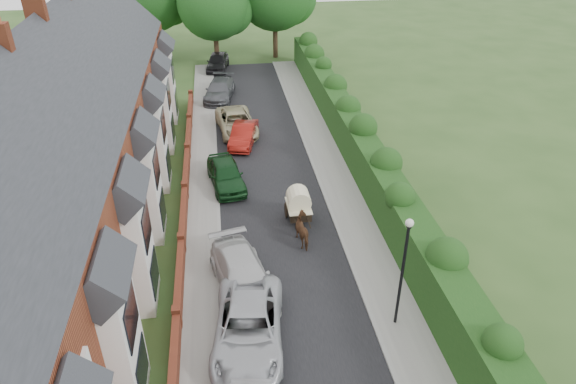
# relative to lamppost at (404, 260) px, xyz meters

# --- Properties ---
(road) EXTENTS (6.00, 58.00, 0.02)m
(road) POSITION_rel_lamppost_xyz_m (-3.90, 7.00, -3.29)
(road) COLOR black
(road) RESTS_ON ground
(pavement_hedge_side) EXTENTS (2.20, 58.00, 0.12)m
(pavement_hedge_side) POSITION_rel_lamppost_xyz_m (0.20, 7.00, -3.24)
(pavement_hedge_side) COLOR gray
(pavement_hedge_side) RESTS_ON ground
(pavement_house_side) EXTENTS (1.70, 58.00, 0.12)m
(pavement_house_side) POSITION_rel_lamppost_xyz_m (-7.75, 7.00, -3.24)
(pavement_house_side) COLOR gray
(pavement_house_side) RESTS_ON ground
(kerb_hedge_side) EXTENTS (0.18, 58.00, 0.13)m
(kerb_hedge_side) POSITION_rel_lamppost_xyz_m (-0.85, 7.00, -3.23)
(kerb_hedge_side) COLOR gray
(kerb_hedge_side) RESTS_ON ground
(kerb_house_side) EXTENTS (0.18, 58.00, 0.13)m
(kerb_house_side) POSITION_rel_lamppost_xyz_m (-6.95, 7.00, -3.23)
(kerb_house_side) COLOR gray
(kerb_house_side) RESTS_ON ground
(hedge) EXTENTS (2.10, 58.00, 2.85)m
(hedge) POSITION_rel_lamppost_xyz_m (2.00, 7.00, -1.70)
(hedge) COLOR #143812
(hedge) RESTS_ON ground
(terrace_row) EXTENTS (9.05, 40.50, 11.50)m
(terrace_row) POSITION_rel_lamppost_xyz_m (-14.27, 5.98, 1.18)
(terrace_row) COLOR brown
(terrace_row) RESTS_ON ground
(garden_wall_row) EXTENTS (0.35, 40.35, 1.10)m
(garden_wall_row) POSITION_rel_lamppost_xyz_m (-8.75, 6.00, -2.84)
(garden_wall_row) COLOR brown
(garden_wall_row) RESTS_ON ground
(lamppost) EXTENTS (0.32, 0.32, 5.16)m
(lamppost) POSITION_rel_lamppost_xyz_m (0.00, 0.00, 0.00)
(lamppost) COLOR black
(lamppost) RESTS_ON ground
(tree_far_left) EXTENTS (7.14, 6.80, 9.29)m
(tree_far_left) POSITION_rel_lamppost_xyz_m (-6.05, 36.08, 2.41)
(tree_far_left) COLOR #332316
(tree_far_left) RESTS_ON ground
(car_silver_b) EXTENTS (3.29, 5.99, 1.59)m
(car_silver_b) POSITION_rel_lamppost_xyz_m (-5.97, -0.12, -2.50)
(car_silver_b) COLOR #B6B8BE
(car_silver_b) RESTS_ON ground
(car_white) EXTENTS (3.24, 5.59, 1.52)m
(car_white) POSITION_rel_lamppost_xyz_m (-5.99, 3.00, -2.54)
(car_white) COLOR silver
(car_white) RESTS_ON ground
(car_green) EXTENTS (2.50, 4.78, 1.55)m
(car_green) POSITION_rel_lamppost_xyz_m (-6.40, 12.20, -2.52)
(car_green) COLOR #103817
(car_green) RESTS_ON ground
(car_red) EXTENTS (2.42, 4.42, 1.38)m
(car_red) POSITION_rel_lamppost_xyz_m (-5.00, 17.80, -2.61)
(car_red) COLOR maroon
(car_red) RESTS_ON ground
(car_beige) EXTENTS (3.15, 5.68, 1.50)m
(car_beige) POSITION_rel_lamppost_xyz_m (-5.37, 19.83, -2.55)
(car_beige) COLOR tan
(car_beige) RESTS_ON ground
(car_grey) EXTENTS (3.04, 5.55, 1.53)m
(car_grey) POSITION_rel_lamppost_xyz_m (-6.40, 26.70, -2.53)
(car_grey) COLOR #4C4F53
(car_grey) RESTS_ON ground
(car_black) EXTENTS (2.55, 4.88, 1.59)m
(car_black) POSITION_rel_lamppost_xyz_m (-6.40, 34.60, -2.50)
(car_black) COLOR black
(car_black) RESTS_ON ground
(horse) EXTENTS (1.12, 1.86, 1.47)m
(horse) POSITION_rel_lamppost_xyz_m (-2.75, 5.99, -2.56)
(horse) COLOR #50311D
(horse) RESTS_ON ground
(horse_cart) EXTENTS (1.26, 2.79, 2.01)m
(horse_cart) POSITION_rel_lamppost_xyz_m (-2.75, 7.87, -2.15)
(horse_cart) COLOR black
(horse_cart) RESTS_ON ground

